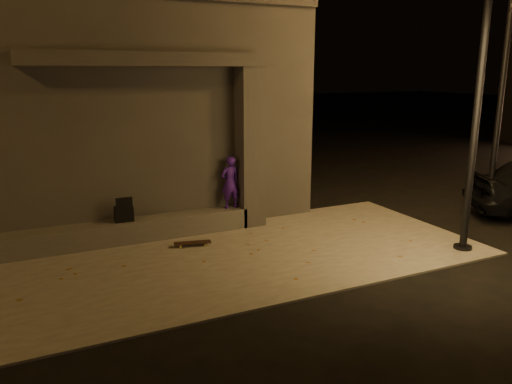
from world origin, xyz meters
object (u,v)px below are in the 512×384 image
column (250,148)px  street_lamp_0 (483,49)px  skateboard (193,243)px  backpack (124,213)px  skateboarder (230,182)px

column → street_lamp_0: street_lamp_0 is taller
skateboard → street_lamp_0: 6.71m
column → street_lamp_0: bearing=-46.6°
backpack → column: bearing=2.3°
skateboarder → skateboard: (-1.22, -0.89, -0.98)m
column → street_lamp_0: 5.10m
skateboarder → street_lamp_0: 5.76m
column → skateboard: 2.60m
backpack → street_lamp_0: street_lamp_0 is taller
column → street_lamp_0: size_ratio=0.52×
skateboard → column: bearing=40.4°
skateboard → backpack: bearing=156.4°
skateboarder → backpack: skateboarder is taller
street_lamp_0 → column: bearing=133.4°
column → skateboard: column is taller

